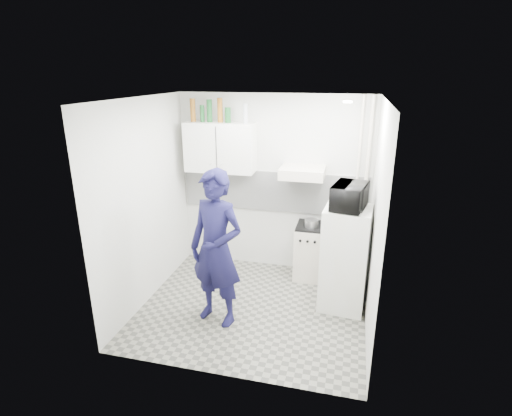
# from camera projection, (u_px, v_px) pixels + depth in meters

# --- Properties ---
(floor) EXTENTS (2.80, 2.80, 0.00)m
(floor) POSITION_uv_depth(u_px,v_px,m) (253.00, 307.00, 5.14)
(floor) COLOR slate
(floor) RESTS_ON ground
(ceiling) EXTENTS (2.80, 2.80, 0.00)m
(ceiling) POSITION_uv_depth(u_px,v_px,m) (252.00, 99.00, 4.29)
(ceiling) COLOR white
(ceiling) RESTS_ON wall_back
(wall_back) EXTENTS (2.80, 0.00, 2.80)m
(wall_back) POSITION_uv_depth(u_px,v_px,m) (274.00, 185.00, 5.86)
(wall_back) COLOR beige
(wall_back) RESTS_ON floor
(wall_left) EXTENTS (0.00, 2.60, 2.60)m
(wall_left) POSITION_uv_depth(u_px,v_px,m) (145.00, 203.00, 5.03)
(wall_left) COLOR beige
(wall_left) RESTS_ON floor
(wall_right) EXTENTS (0.00, 2.60, 2.60)m
(wall_right) POSITION_uv_depth(u_px,v_px,m) (376.00, 222.00, 4.40)
(wall_right) COLOR beige
(wall_right) RESTS_ON floor
(person) EXTENTS (0.78, 0.62, 1.87)m
(person) POSITION_uv_depth(u_px,v_px,m) (216.00, 249.00, 4.60)
(person) COLOR #121035
(person) RESTS_ON floor
(stove) EXTENTS (0.49, 0.49, 0.78)m
(stove) POSITION_uv_depth(u_px,v_px,m) (312.00, 252.00, 5.79)
(stove) COLOR beige
(stove) RESTS_ON floor
(fridge) EXTENTS (0.60, 0.60, 1.33)m
(fridge) POSITION_uv_depth(u_px,v_px,m) (345.00, 259.00, 4.97)
(fridge) COLOR silver
(fridge) RESTS_ON floor
(stove_top) EXTENTS (0.47, 0.47, 0.03)m
(stove_top) POSITION_uv_depth(u_px,v_px,m) (314.00, 226.00, 5.66)
(stove_top) COLOR black
(stove_top) RESTS_ON stove
(saucepan) EXTENTS (0.19, 0.19, 0.11)m
(saucepan) POSITION_uv_depth(u_px,v_px,m) (312.00, 223.00, 5.58)
(saucepan) COLOR silver
(saucepan) RESTS_ON stove_top
(microwave) EXTENTS (0.59, 0.46, 0.30)m
(microwave) POSITION_uv_depth(u_px,v_px,m) (350.00, 196.00, 4.71)
(microwave) COLOR black
(microwave) RESTS_ON fridge
(bottle_a) EXTENTS (0.08, 0.08, 0.32)m
(bottle_a) POSITION_uv_depth(u_px,v_px,m) (193.00, 110.00, 5.62)
(bottle_a) COLOR brown
(bottle_a) RESTS_ON upper_cabinet
(bottle_b) EXTENTS (0.06, 0.06, 0.23)m
(bottle_b) POSITION_uv_depth(u_px,v_px,m) (202.00, 114.00, 5.60)
(bottle_b) COLOR #144C1E
(bottle_b) RESTS_ON upper_cabinet
(bottle_c) EXTENTS (0.07, 0.07, 0.31)m
(bottle_c) POSITION_uv_depth(u_px,v_px,m) (209.00, 111.00, 5.56)
(bottle_c) COLOR #144C1E
(bottle_c) RESTS_ON upper_cabinet
(bottle_d) EXTENTS (0.08, 0.08, 0.33)m
(bottle_d) POSITION_uv_depth(u_px,v_px,m) (220.00, 110.00, 5.52)
(bottle_d) COLOR brown
(bottle_d) RESTS_ON upper_cabinet
(canister_a) EXTENTS (0.08, 0.08, 0.21)m
(canister_a) POSITION_uv_depth(u_px,v_px,m) (228.00, 115.00, 5.52)
(canister_a) COLOR #144C1E
(canister_a) RESTS_ON upper_cabinet
(bottle_e) EXTENTS (0.07, 0.07, 0.26)m
(bottle_e) POSITION_uv_depth(u_px,v_px,m) (245.00, 113.00, 5.45)
(bottle_e) COLOR #B2B7BC
(bottle_e) RESTS_ON upper_cabinet
(upper_cabinet) EXTENTS (1.00, 0.35, 0.70)m
(upper_cabinet) POSITION_uv_depth(u_px,v_px,m) (220.00, 147.00, 5.69)
(upper_cabinet) COLOR silver
(upper_cabinet) RESTS_ON wall_back
(range_hood) EXTENTS (0.60, 0.50, 0.14)m
(range_hood) POSITION_uv_depth(u_px,v_px,m) (303.00, 172.00, 5.45)
(range_hood) COLOR beige
(range_hood) RESTS_ON wall_back
(backsplash) EXTENTS (2.74, 0.03, 0.60)m
(backsplash) POSITION_uv_depth(u_px,v_px,m) (273.00, 191.00, 5.88)
(backsplash) COLOR white
(backsplash) RESTS_ON wall_back
(pipe_a) EXTENTS (0.05, 0.05, 2.60)m
(pipe_a) POSITION_uv_depth(u_px,v_px,m) (365.00, 192.00, 5.50)
(pipe_a) COLOR beige
(pipe_a) RESTS_ON floor
(pipe_b) EXTENTS (0.04, 0.04, 2.60)m
(pipe_b) POSITION_uv_depth(u_px,v_px,m) (356.00, 192.00, 5.52)
(pipe_b) COLOR beige
(pipe_b) RESTS_ON floor
(ceiling_spot_fixture) EXTENTS (0.10, 0.10, 0.02)m
(ceiling_spot_fixture) POSITION_uv_depth(u_px,v_px,m) (348.00, 102.00, 4.26)
(ceiling_spot_fixture) COLOR white
(ceiling_spot_fixture) RESTS_ON ceiling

